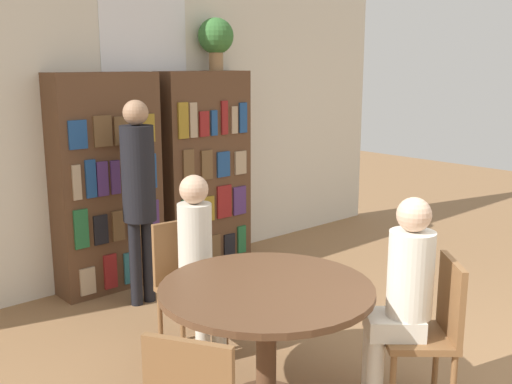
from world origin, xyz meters
TOP-DOWN VIEW (x-y plane):
  - wall_back at (0.00, 3.61)m, footprint 6.40×0.07m
  - bookshelf_left at (-0.53, 3.42)m, footprint 0.95×0.34m
  - bookshelf_right at (0.53, 3.42)m, footprint 0.95×0.34m
  - flower_vase at (0.70, 3.42)m, footprint 0.35×0.35m
  - reading_table at (-0.79, 1.08)m, footprint 1.24×1.24m
  - chair_left_side at (-0.68, 2.04)m, footprint 0.44×0.44m
  - chair_far_side at (-0.08, 0.44)m, footprint 0.57×0.57m
  - seated_reader_left at (-0.70, 1.85)m, footprint 0.27×0.37m
  - seated_reader_right at (-0.22, 0.56)m, footprint 0.41×0.41m
  - librarian_standing at (-0.52, 2.92)m, footprint 0.27×0.54m

SIDE VIEW (x-z plane):
  - chair_left_side at x=-0.68m, z-range 0.05..0.95m
  - chair_far_side at x=-0.08m, z-range 0.05..0.95m
  - reading_table at x=-0.79m, z-range 0.25..1.00m
  - seated_reader_left at x=-0.70m, z-range 0.08..1.35m
  - seated_reader_right at x=-0.22m, z-range 0.09..1.36m
  - bookshelf_right at x=0.53m, z-range 0.00..1.92m
  - bookshelf_left at x=-0.53m, z-range 0.00..1.92m
  - librarian_standing at x=-0.52m, z-range 0.18..1.89m
  - wall_back at x=0.00m, z-range 0.01..3.01m
  - flower_vase at x=0.70m, z-range 1.98..2.48m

